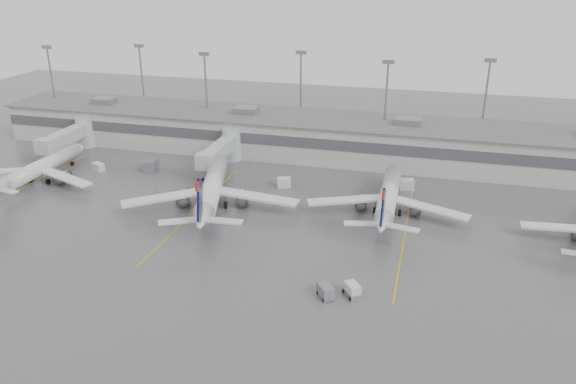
% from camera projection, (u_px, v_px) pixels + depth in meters
% --- Properties ---
extents(ground, '(260.00, 260.00, 0.00)m').
position_uv_depth(ground, '(247.00, 302.00, 69.53)').
color(ground, '#545457').
rests_on(ground, ground).
extents(terminal, '(152.00, 17.00, 9.45)m').
position_uv_depth(terminal, '(335.00, 137.00, 119.65)').
color(terminal, '#A6A6A1').
rests_on(terminal, ground).
extents(light_masts, '(142.40, 8.00, 20.60)m').
position_uv_depth(light_masts, '(341.00, 95.00, 121.78)').
color(light_masts, gray).
rests_on(light_masts, ground).
extents(jet_bridge_left, '(4.00, 17.20, 7.00)m').
position_uv_depth(jet_bridge_left, '(74.00, 135.00, 122.20)').
color(jet_bridge_left, '#ACAFB2').
rests_on(jet_bridge_left, ground).
extents(jet_bridge_right, '(4.00, 17.20, 7.00)m').
position_uv_depth(jet_bridge_right, '(224.00, 148.00, 113.77)').
color(jet_bridge_right, '#ACAFB2').
rests_on(jet_bridge_right, ground).
extents(stand_markings, '(105.25, 40.00, 0.01)m').
position_uv_depth(stand_markings, '(295.00, 221.00, 90.93)').
color(stand_markings, '#CF990C').
rests_on(stand_markings, ground).
extents(jet_far_left, '(25.56, 28.62, 9.27)m').
position_uv_depth(jet_far_left, '(39.00, 168.00, 105.79)').
color(jet_far_left, silver).
rests_on(jet_far_left, ground).
extents(jet_mid_left, '(28.75, 32.69, 10.84)m').
position_uv_depth(jet_mid_left, '(212.00, 189.00, 94.98)').
color(jet_mid_left, silver).
rests_on(jet_mid_left, ground).
extents(jet_mid_right, '(26.62, 29.83, 9.65)m').
position_uv_depth(jet_mid_right, '(388.00, 196.00, 92.77)').
color(jet_mid_right, silver).
rests_on(jet_mid_right, ground).
extents(baggage_tug, '(2.84, 3.07, 1.69)m').
position_uv_depth(baggage_tug, '(352.00, 291.00, 70.57)').
color(baggage_tug, silver).
rests_on(baggage_tug, ground).
extents(baggage_cart, '(2.68, 2.92, 1.64)m').
position_uv_depth(baggage_cart, '(326.00, 291.00, 70.19)').
color(baggage_cart, slate).
rests_on(baggage_cart, ground).
extents(gse_uld_a, '(2.70, 2.27, 1.63)m').
position_uv_depth(gse_uld_a, '(98.00, 167.00, 112.44)').
color(gse_uld_a, silver).
rests_on(gse_uld_a, ground).
extents(gse_uld_b, '(2.90, 2.43, 1.75)m').
position_uv_depth(gse_uld_b, '(284.00, 182.00, 104.40)').
color(gse_uld_b, silver).
rests_on(gse_uld_b, ground).
extents(gse_uld_c, '(3.04, 2.39, 1.90)m').
position_uv_depth(gse_uld_c, '(406.00, 184.00, 103.37)').
color(gse_uld_c, silver).
rests_on(gse_uld_c, ground).
extents(gse_loader, '(2.91, 3.98, 2.26)m').
position_uv_depth(gse_loader, '(151.00, 165.00, 112.36)').
color(gse_loader, slate).
rests_on(gse_loader, ground).
extents(cone_a, '(0.44, 0.44, 0.71)m').
position_uv_depth(cone_a, '(68.00, 164.00, 115.47)').
color(cone_a, '#F44D05').
rests_on(cone_a, ground).
extents(cone_b, '(0.42, 0.42, 0.67)m').
position_uv_depth(cone_b, '(156.00, 188.00, 103.33)').
color(cone_b, '#F44D05').
rests_on(cone_b, ground).
extents(cone_c, '(0.44, 0.44, 0.69)m').
position_uv_depth(cone_c, '(360.00, 190.00, 102.25)').
color(cone_c, '#F44D05').
rests_on(cone_c, ground).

